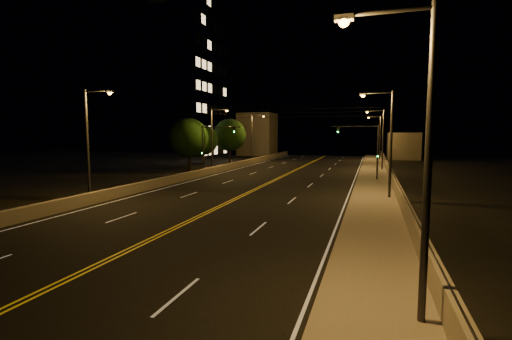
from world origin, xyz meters
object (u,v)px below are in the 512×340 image
(streetlight_3, at_px, (379,135))
(tree_0, at_px, (189,138))
(streetlight_5, at_px, (214,136))
(streetlight_2, at_px, (381,136))
(tree_2, at_px, (230,135))
(traffic_signal_left, at_px, (210,144))
(tree_1, at_px, (203,140))
(streetlight_4, at_px, (90,138))
(building_tower, at_px, (156,81))
(streetlight_6, at_px, (253,135))
(traffic_signal_right, at_px, (368,146))
(streetlight_1, at_px, (387,137))
(streetlight_0, at_px, (417,146))

(streetlight_3, height_order, tree_0, streetlight_3)
(tree_0, bearing_deg, streetlight_3, 47.66)
(streetlight_5, relative_size, tree_0, 1.16)
(streetlight_2, xyz_separation_m, streetlight_3, (0.00, 19.92, 0.00))
(streetlight_3, bearing_deg, tree_2, -154.45)
(traffic_signal_left, xyz_separation_m, tree_1, (-7.32, 13.54, 0.23))
(streetlight_4, distance_m, streetlight_5, 22.81)
(streetlight_2, bearing_deg, building_tower, 165.81)
(streetlight_3, relative_size, traffic_signal_left, 1.37)
(streetlight_6, bearing_deg, traffic_signal_left, -87.02)
(streetlight_5, bearing_deg, traffic_signal_right, -10.44)
(traffic_signal_right, relative_size, traffic_signal_left, 1.00)
(streetlight_6, bearing_deg, streetlight_1, -56.72)
(tree_1, bearing_deg, building_tower, 147.14)
(streetlight_2, relative_size, tree_1, 1.29)
(streetlight_5, distance_m, traffic_signal_right, 20.28)
(streetlight_3, relative_size, streetlight_5, 1.00)
(streetlight_4, bearing_deg, traffic_signal_right, 43.86)
(streetlight_0, distance_m, streetlight_1, 20.16)
(traffic_signal_left, relative_size, building_tower, 0.19)
(streetlight_3, distance_m, building_tower, 44.33)
(building_tower, bearing_deg, streetlight_1, -39.34)
(streetlight_6, bearing_deg, streetlight_2, -22.32)
(streetlight_6, xyz_separation_m, tree_1, (-6.23, -7.46, -0.81))
(building_tower, bearing_deg, streetlight_3, 12.47)
(streetlight_6, height_order, tree_2, streetlight_6)
(streetlight_4, distance_m, traffic_signal_right, 27.65)
(streetlight_2, relative_size, building_tower, 0.27)
(streetlight_2, bearing_deg, streetlight_5, -158.26)
(streetlight_3, xyz_separation_m, tree_1, (-27.64, -18.59, -0.81))
(streetlight_3, bearing_deg, streetlight_4, -112.67)
(streetlight_3, xyz_separation_m, streetlight_4, (-21.41, -51.27, 0.00))
(streetlight_0, distance_m, tree_0, 44.09)
(streetlight_2, height_order, traffic_signal_right, streetlight_2)
(streetlight_2, height_order, streetlight_4, same)
(streetlight_4, xyz_separation_m, streetlight_6, (0.00, 40.14, 0.00))
(traffic_signal_right, xyz_separation_m, traffic_signal_left, (-18.83, 0.00, 0.00))
(streetlight_6, bearing_deg, streetlight_5, -90.00)
(streetlight_6, bearing_deg, building_tower, 174.91)
(streetlight_4, height_order, traffic_signal_left, streetlight_4)
(streetlight_3, distance_m, tree_1, 33.32)
(streetlight_5, bearing_deg, streetlight_0, -58.87)
(tree_2, bearing_deg, streetlight_0, -63.76)
(streetlight_3, bearing_deg, traffic_signal_right, -92.66)
(building_tower, height_order, tree_0, building_tower)
(streetlight_3, bearing_deg, streetlight_6, -152.53)
(streetlight_0, bearing_deg, traffic_signal_left, 122.59)
(streetlight_5, xyz_separation_m, building_tower, (-20.62, 19.16, 10.57))
(streetlight_3, bearing_deg, streetlight_1, -90.00)
(streetlight_2, relative_size, streetlight_5, 1.00)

